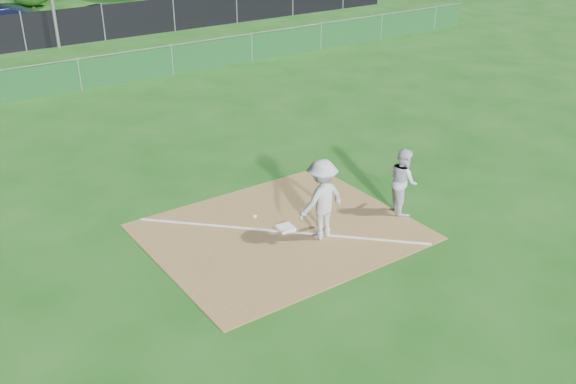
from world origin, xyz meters
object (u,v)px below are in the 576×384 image
at_px(car_mid, 15,21).
at_px(play_at_first, 322,199).
at_px(car_right, 103,14).
at_px(runner, 403,181).
at_px(first_base, 285,228).

bearing_deg(car_mid, play_at_first, -168.32).
distance_m(play_at_first, car_mid, 26.52).
height_order(car_mid, car_right, car_mid).
bearing_deg(play_at_first, runner, -2.96).
height_order(first_base, play_at_first, play_at_first).
xyz_separation_m(runner, car_mid, (-2.54, 26.65, -0.05)).
height_order(play_at_first, car_right, play_at_first).
height_order(runner, car_mid, runner).
distance_m(play_at_first, runner, 2.45).
bearing_deg(first_base, car_mid, 89.11).
bearing_deg(car_mid, first_base, -169.42).
distance_m(car_mid, car_right, 4.85).
relative_size(runner, car_right, 0.41).
distance_m(runner, car_right, 26.78).
bearing_deg(play_at_first, first_base, 124.36).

